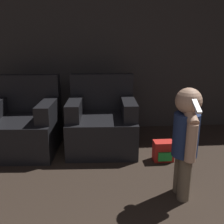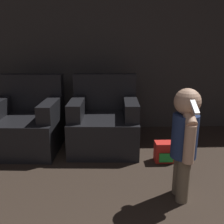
# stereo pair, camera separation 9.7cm
# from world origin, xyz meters

# --- Properties ---
(wall_back) EXTENTS (8.40, 0.05, 2.60)m
(wall_back) POSITION_xyz_m (0.00, 4.50, 1.30)
(wall_back) COLOR #33302D
(wall_back) RESTS_ON ground_plane
(armchair_left) EXTENTS (0.85, 0.86, 0.88)m
(armchair_left) POSITION_xyz_m (-0.93, 3.78, 0.31)
(armchair_left) COLOR black
(armchair_left) RESTS_ON ground_plane
(armchair_right) EXTENTS (0.84, 0.84, 0.88)m
(armchair_right) POSITION_xyz_m (0.02, 3.78, 0.31)
(armchair_right) COLOR black
(armchair_right) RESTS_ON ground_plane
(person_toddler) EXTENTS (0.21, 0.36, 0.94)m
(person_toddler) POSITION_xyz_m (0.65, 2.67, 0.56)
(person_toddler) COLOR brown
(person_toddler) RESTS_ON ground_plane
(toy_backpack) EXTENTS (0.22, 0.16, 0.22)m
(toy_backpack) POSITION_xyz_m (0.68, 3.33, 0.11)
(toy_backpack) COLOR red
(toy_backpack) RESTS_ON ground_plane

